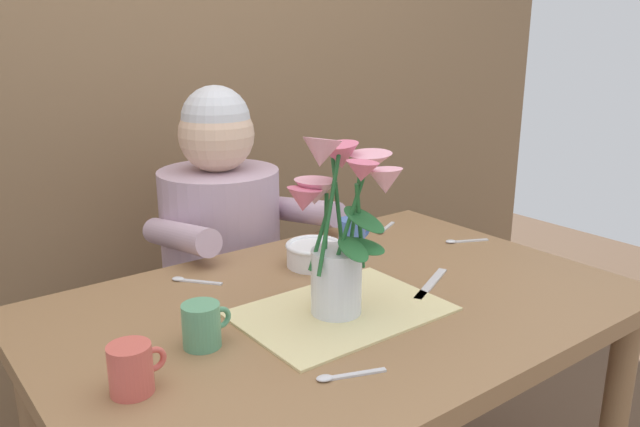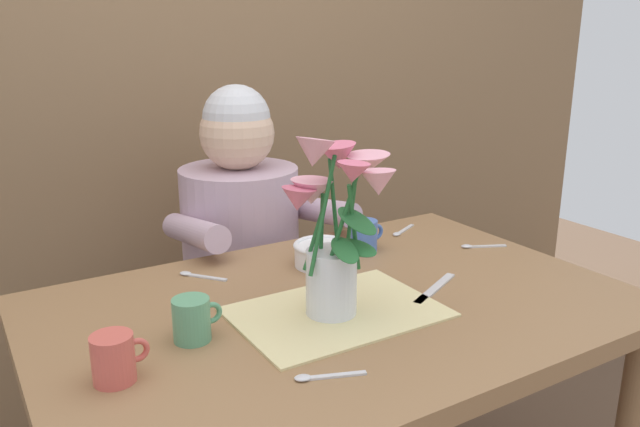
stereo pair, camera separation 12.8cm
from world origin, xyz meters
name	(u,v)px [view 1 (the left image)]	position (x,y,z in m)	size (l,w,h in m)	color
wood_panel_backdrop	(128,39)	(0.00, 1.05, 1.25)	(4.00, 0.10, 2.50)	brown
dining_table	(339,344)	(0.00, 0.00, 0.64)	(1.20, 0.80, 0.74)	olive
seated_person	(224,282)	(0.06, 0.62, 0.56)	(0.45, 0.47, 1.14)	#4C4C56
striped_placemat	(341,311)	(-0.03, -0.04, 0.74)	(0.40, 0.28, 0.01)	beige
flower_vase	(339,224)	(-0.04, -0.04, 0.93)	(0.23, 0.22, 0.36)	silver
ceramic_bowl	(314,253)	(0.08, 0.20, 0.77)	(0.14, 0.14, 0.06)	white
dinner_knife	(431,284)	(0.21, -0.05, 0.74)	(0.19, 0.02, 0.01)	silver
ceramic_mug	(352,234)	(0.23, 0.23, 0.78)	(0.09, 0.07, 0.08)	#476BB7
coffee_cup	(201,324)	(-0.31, 0.00, 0.78)	(0.09, 0.07, 0.08)	#569970
tea_cup	(132,369)	(-0.47, -0.07, 0.78)	(0.09, 0.07, 0.08)	#CC564C
spoon_1	(340,376)	(-0.19, -0.23, 0.74)	(0.12, 0.06, 0.01)	silver
spoon_2	(460,241)	(0.49, 0.10, 0.74)	(0.11, 0.06, 0.01)	silver
spoon_3	(189,280)	(-0.20, 0.29, 0.74)	(0.09, 0.10, 0.01)	silver
spoon_4	(384,229)	(0.40, 0.29, 0.74)	(0.11, 0.07, 0.01)	silver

